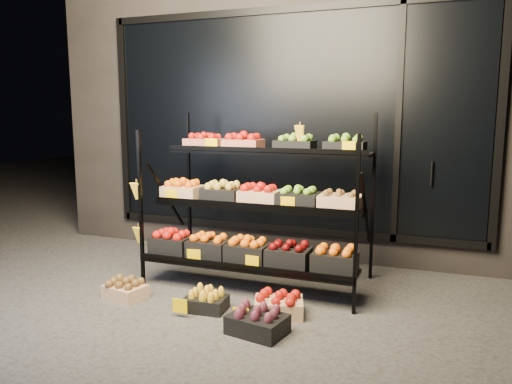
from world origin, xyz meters
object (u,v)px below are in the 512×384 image
at_px(display_rack, 256,205).
at_px(floor_crate_left, 125,289).
at_px(floor_crate_midright, 279,304).
at_px(floor_crate_midleft, 206,301).

xyz_separation_m(display_rack, floor_crate_left, (-0.96, -0.79, -0.70)).
xyz_separation_m(floor_crate_left, floor_crate_midright, (1.42, 0.12, 0.01)).
distance_m(floor_crate_midleft, floor_crate_midright, 0.62).
bearing_deg(floor_crate_left, display_rack, 52.47).
bearing_deg(floor_crate_midright, floor_crate_midleft, 173.49).
bearing_deg(floor_crate_midleft, floor_crate_midright, 6.70).
distance_m(floor_crate_left, floor_crate_midright, 1.42).
height_order(display_rack, floor_crate_midleft, display_rack).
height_order(floor_crate_left, floor_crate_midright, floor_crate_midright).
height_order(display_rack, floor_crate_midright, display_rack).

